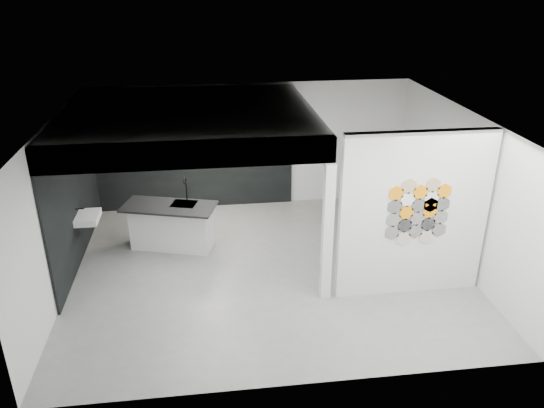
{
  "coord_description": "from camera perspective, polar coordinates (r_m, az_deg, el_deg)",
  "views": [
    {
      "loc": [
        -1.02,
        -8.32,
        5.01
      ],
      "look_at": [
        0.1,
        0.3,
        1.15
      ],
      "focal_mm": 35.0,
      "sensor_mm": 36.0,
      "label": 1
    }
  ],
  "objects": [
    {
      "name": "bay_clad_left",
      "position": [
        10.38,
        -20.48,
        0.65
      ],
      "size": [
        0.04,
        4.0,
        2.35
      ],
      "primitive_type": "cube",
      "color": "black",
      "rests_on": "floor"
    },
    {
      "name": "display_shelf",
      "position": [
        11.79,
        -7.93,
        5.36
      ],
      "size": [
        3.0,
        0.15,
        0.04
      ],
      "primitive_type": "cube",
      "color": "black",
      "rests_on": "bay_clad_back"
    },
    {
      "name": "glass_bowl",
      "position": [
        11.82,
        -1.36,
        6.02
      ],
      "size": [
        0.16,
        0.16,
        0.11
      ],
      "primitive_type": "cylinder",
      "rotation": [
        0.0,
        0.0,
        0.03
      ],
      "color": "gray",
      "rests_on": "display_shelf"
    },
    {
      "name": "utensil_cup",
      "position": [
        11.79,
        -10.98,
        5.52
      ],
      "size": [
        0.09,
        0.09,
        0.1
      ],
      "primitive_type": "cylinder",
      "rotation": [
        0.0,
        0.0,
        0.04
      ],
      "color": "black",
      "rests_on": "display_shelf"
    },
    {
      "name": "partition_panel",
      "position": [
        8.79,
        15.01,
        -1.2
      ],
      "size": [
        2.45,
        0.15,
        2.8
      ],
      "primitive_type": "cube",
      "color": "silver",
      "rests_on": "floor"
    },
    {
      "name": "kitchen_island",
      "position": [
        10.45,
        -10.71,
        -2.24
      ],
      "size": [
        1.89,
        1.23,
        1.4
      ],
      "rotation": [
        0.0,
        0.0,
        -0.29
      ],
      "color": "silver",
      "rests_on": "floor"
    },
    {
      "name": "bay_clad_back",
      "position": [
        11.93,
        -8.38,
        4.92
      ],
      "size": [
        4.4,
        0.04,
        2.35
      ],
      "primitive_type": "cube",
      "color": "black",
      "rests_on": "floor"
    },
    {
      "name": "fascia_beam",
      "position": [
        7.81,
        -9.11,
        5.26
      ],
      "size": [
        4.4,
        0.16,
        0.4
      ],
      "primitive_type": "cube",
      "color": "silver",
      "rests_on": "corner_column"
    },
    {
      "name": "stockpot",
      "position": [
        11.83,
        -13.6,
        5.57
      ],
      "size": [
        0.27,
        0.27,
        0.19
      ],
      "primitive_type": "cylinder",
      "rotation": [
        0.0,
        0.0,
        0.17
      ],
      "color": "black",
      "rests_on": "display_shelf"
    },
    {
      "name": "kettle",
      "position": [
        11.8,
        -2.06,
        6.13
      ],
      "size": [
        0.25,
        0.25,
        0.17
      ],
      "primitive_type": "ellipsoid",
      "rotation": [
        0.0,
        0.0,
        0.29
      ],
      "color": "black",
      "rests_on": "display_shelf"
    },
    {
      "name": "wall_basin",
      "position": [
        10.27,
        -19.2,
        -1.38
      ],
      "size": [
        0.4,
        0.6,
        0.12
      ],
      "primitive_type": "cube",
      "color": "silver",
      "rests_on": "bay_clad_left"
    },
    {
      "name": "bottle_dark",
      "position": [
        11.76,
        -8.08,
        5.78
      ],
      "size": [
        0.07,
        0.07,
        0.15
      ],
      "primitive_type": "cylinder",
      "rotation": [
        0.0,
        0.0,
        0.34
      ],
      "color": "black",
      "rests_on": "display_shelf"
    },
    {
      "name": "hex_tile_cluster",
      "position": [
        8.68,
        15.49,
        -0.8
      ],
      "size": [
        1.04,
        0.02,
        1.16
      ],
      "color": "#66635E",
      "rests_on": "partition_panel"
    },
    {
      "name": "glass_vase",
      "position": [
        11.82,
        -1.37,
        6.08
      ],
      "size": [
        0.12,
        0.12,
        0.14
      ],
      "primitive_type": "cylinder",
      "rotation": [
        0.0,
        0.0,
        0.26
      ],
      "color": "gray",
      "rests_on": "display_shelf"
    },
    {
      "name": "corner_column",
      "position": [
        8.47,
        5.98,
        -3.13
      ],
      "size": [
        0.16,
        0.16,
        2.35
      ],
      "primitive_type": "cube",
      "color": "silver",
      "rests_on": "floor"
    },
    {
      "name": "bulkhead",
      "position": [
        9.65,
        -8.92,
        8.87
      ],
      "size": [
        4.4,
        4.0,
        0.4
      ],
      "primitive_type": "cube",
      "color": "silver",
      "rests_on": "corner_column"
    },
    {
      "name": "floor",
      "position": [
        9.77,
        -0.36,
        -6.95
      ],
      "size": [
        7.0,
        6.0,
        0.01
      ],
      "primitive_type": "cube",
      "color": "slate"
    }
  ]
}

